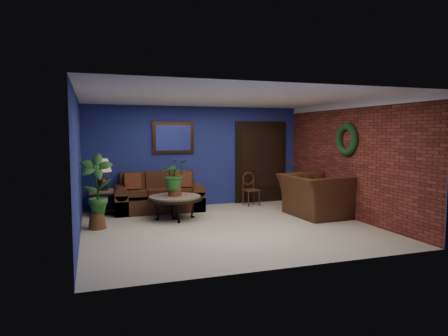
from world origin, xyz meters
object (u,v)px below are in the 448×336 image
object	(u,v)px
coffee_table	(175,199)
side_chair	(250,187)
end_table	(103,196)
sofa	(158,198)
table_lamp	(102,171)
armchair	(315,195)

from	to	relation	value
coffee_table	side_chair	distance (m)	2.40
end_table	side_chair	world-z (taller)	side_chair
sofa	end_table	xyz separation A→B (m)	(-1.25, -0.03, 0.12)
coffee_table	table_lamp	xyz separation A→B (m)	(-1.44, 1.00, 0.55)
end_table	side_chair	xyz separation A→B (m)	(3.60, 0.06, 0.05)
side_chair	armchair	xyz separation A→B (m)	(0.85, -1.73, -0.01)
end_table	armchair	bearing A→B (deg)	-20.56
coffee_table	table_lamp	size ratio (longest dim) A/B	1.71
sofa	coffee_table	size ratio (longest dim) A/B	1.76
coffee_table	table_lamp	distance (m)	1.84
coffee_table	table_lamp	world-z (taller)	table_lamp
table_lamp	sofa	bearing A→B (deg)	1.24
table_lamp	armchair	size ratio (longest dim) A/B	0.48
side_chair	armchair	size ratio (longest dim) A/B	0.59
sofa	armchair	distance (m)	3.63
end_table	table_lamp	size ratio (longest dim) A/B	0.89
table_lamp	side_chair	distance (m)	3.64
table_lamp	end_table	bearing A→B (deg)	0.00
end_table	coffee_table	bearing A→B (deg)	-34.66
coffee_table	end_table	size ratio (longest dim) A/B	1.92
table_lamp	side_chair	bearing A→B (deg)	0.98
sofa	coffee_table	distance (m)	1.05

